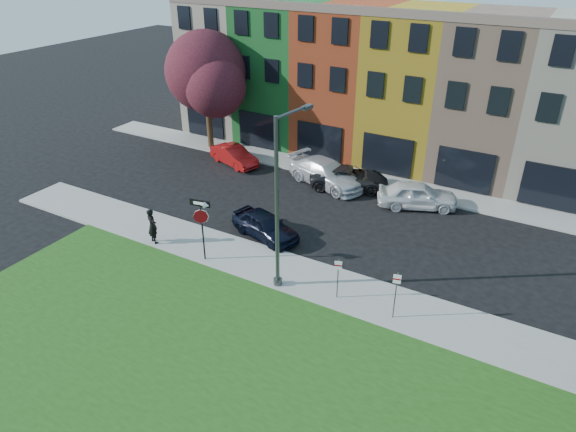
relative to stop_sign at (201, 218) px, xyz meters
The scene contains 15 objects.
ground 5.20m from the stop_sign, 24.68° to the right, with size 120.00×120.00×0.00m, color black.
sidewalk_near 6.70m from the stop_sign, ahead, with size 40.00×3.00×0.12m, color gray.
sidewalk_far 13.35m from the stop_sign, 84.88° to the left, with size 40.00×2.40×0.12m, color gray.
rowhouse_block 19.51m from the stop_sign, 85.04° to the left, with size 30.00×10.12×10.00m.
stop_sign is the anchor object (origin of this frame).
man 3.56m from the stop_sign, behind, with size 0.81×0.66×1.93m, color black.
sedan_near 4.12m from the stop_sign, 68.55° to the left, with size 4.41×2.74×1.40m, color black.
parked_car_red 12.46m from the stop_sign, 118.06° to the left, with size 4.27×2.60×1.33m, color maroon.
parked_car_silver 11.25m from the stop_sign, 83.09° to the left, with size 5.97×3.82×1.61m, color silver.
parked_car_dark 11.81m from the stop_sign, 76.36° to the left, with size 5.44×3.85×1.38m, color black.
parked_car_white 13.23m from the stop_sign, 55.96° to the left, with size 4.97×3.51×1.57m, color silver.
street_lamp 4.57m from the stop_sign, ahead, with size 0.63×2.57×7.96m.
parking_sign_a 7.08m from the stop_sign, ahead, with size 0.31×0.14×1.99m.
parking_sign_b 9.64m from the stop_sign, ahead, with size 0.32×0.12×2.28m.
tree_purple 16.00m from the stop_sign, 125.56° to the left, with size 6.88×6.02×8.50m.
Camera 1 is at (9.94, -14.57, 14.15)m, focal length 32.00 mm.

